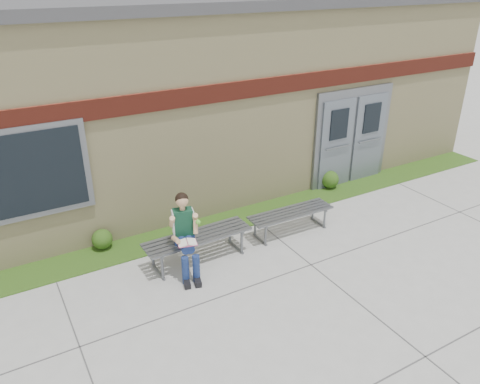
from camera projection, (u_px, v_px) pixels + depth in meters
ground at (280, 298)px, 7.40m from camera, size 80.00×80.00×0.00m
grass_strip at (208, 227)px, 9.44m from camera, size 16.00×0.80×0.02m
school_building at (142, 90)px, 11.19m from camera, size 16.20×6.22×4.20m
bench_left at (198, 241)px, 8.23m from camera, size 1.95×0.58×0.50m
bench_right at (291, 216)px, 9.14m from camera, size 1.74×0.52×0.45m
girl at (185, 233)px, 7.77m from camera, size 0.53×0.88×1.42m
shrub_mid at (102, 239)px, 8.63m from camera, size 0.38×0.38×0.38m
shrub_east at (330, 179)px, 11.04m from camera, size 0.42×0.42×0.42m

